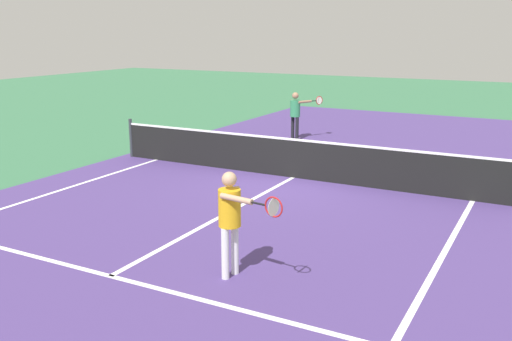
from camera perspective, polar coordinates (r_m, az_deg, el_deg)
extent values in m
plane|color=#38724C|center=(13.73, 3.74, -0.71)|extent=(60.00, 60.00, 0.00)
cube|color=#4C387A|center=(13.73, 3.74, -0.71)|extent=(10.62, 24.40, 0.00)
cube|color=white|center=(7.21, 14.39, -15.29)|extent=(0.10, 11.89, 0.01)
cube|color=white|center=(8.63, -14.41, -10.23)|extent=(8.22, 0.10, 0.01)
cube|color=white|center=(11.01, -3.18, -4.43)|extent=(0.10, 6.40, 0.01)
cylinder|color=#33383D|center=(16.25, -12.44, 3.22)|extent=(0.09, 0.09, 1.07)
cube|color=black|center=(13.63, 3.77, 1.14)|extent=(9.96, 0.02, 0.91)
cube|color=white|center=(13.53, 3.81, 3.12)|extent=(9.96, 0.03, 0.05)
cylinder|color=white|center=(8.31, -2.14, -7.87)|extent=(0.11, 0.11, 0.77)
cylinder|color=white|center=(8.16, -3.11, -8.32)|extent=(0.11, 0.11, 0.77)
cylinder|color=gold|center=(8.01, -2.67, -3.76)|extent=(0.32, 0.32, 0.54)
sphere|color=tan|center=(7.90, -2.71, -0.88)|extent=(0.21, 0.21, 0.21)
cylinder|color=tan|center=(8.14, -1.92, -3.41)|extent=(0.08, 0.08, 0.52)
cylinder|color=tan|center=(7.66, -1.97, -2.86)|extent=(0.53, 0.16, 0.08)
cylinder|color=black|center=(7.45, 0.27, -3.36)|extent=(0.22, 0.06, 0.03)
torus|color=red|center=(7.32, 1.79, -3.69)|extent=(0.28, 0.06, 0.28)
cylinder|color=silver|center=(7.32, 1.79, -3.69)|extent=(0.04, 0.25, 0.25)
cylinder|color=black|center=(18.52, 3.71, 4.32)|extent=(0.11, 0.11, 0.75)
cylinder|color=black|center=(18.35, 4.14, 4.22)|extent=(0.11, 0.11, 0.75)
cylinder|color=#338C59|center=(18.34, 3.96, 6.24)|extent=(0.32, 0.32, 0.53)
sphere|color=#A87A5B|center=(18.29, 3.98, 7.51)|extent=(0.21, 0.21, 0.21)
cylinder|color=#A87A5B|center=(18.47, 3.62, 6.33)|extent=(0.08, 0.08, 0.51)
cylinder|color=#A87A5B|center=(18.34, 4.93, 6.90)|extent=(0.31, 0.49, 0.08)
cylinder|color=black|center=(18.58, 5.81, 6.97)|extent=(0.13, 0.21, 0.03)
torus|color=red|center=(18.73, 6.37, 7.01)|extent=(0.15, 0.26, 0.28)
cylinder|color=silver|center=(18.73, 6.37, 7.01)|extent=(0.22, 0.12, 0.25)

